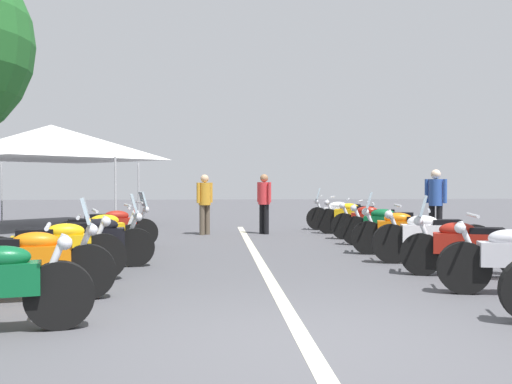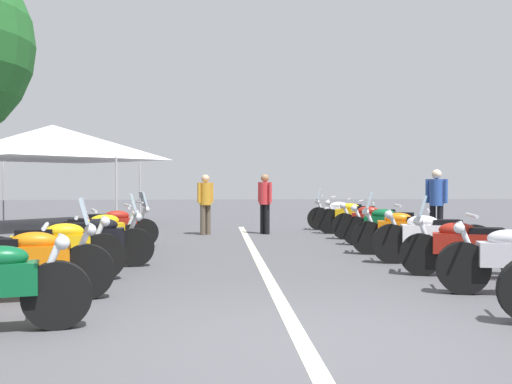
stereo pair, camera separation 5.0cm
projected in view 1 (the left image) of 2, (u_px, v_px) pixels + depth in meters
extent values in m
plane|color=#4C4C51|center=(306.00, 344.00, 4.92)|extent=(80.00, 80.00, 0.00)
cube|color=beige|center=(262.00, 266.00, 9.43)|extent=(16.39, 0.16, 0.01)
cylinder|color=black|center=(60.00, 295.00, 5.41)|extent=(0.29, 0.67, 0.65)
ellipsoid|color=#0C592D|center=(1.00, 258.00, 5.25)|extent=(0.38, 0.57, 0.22)
cylinder|color=silver|center=(53.00, 264.00, 5.38)|extent=(0.14, 0.30, 0.58)
cylinder|color=silver|center=(48.00, 226.00, 5.37)|extent=(0.61, 0.18, 0.04)
sphere|color=silver|center=(65.00, 243.00, 5.41)|extent=(0.14, 0.14, 0.14)
cylinder|color=black|center=(88.00, 272.00, 6.79)|extent=(0.26, 0.68, 0.66)
cube|color=orange|center=(19.00, 259.00, 6.59)|extent=(0.50, 1.19, 0.30)
ellipsoid|color=orange|center=(36.00, 241.00, 6.63)|extent=(0.36, 0.56, 0.22)
cylinder|color=silver|center=(82.00, 247.00, 6.77)|extent=(0.12, 0.30, 0.58)
cylinder|color=silver|center=(79.00, 217.00, 6.75)|extent=(0.62, 0.16, 0.04)
sphere|color=silver|center=(92.00, 230.00, 6.80)|extent=(0.14, 0.14, 0.14)
cube|color=silver|center=(86.00, 211.00, 6.77)|extent=(0.38, 0.19, 0.32)
cylinder|color=black|center=(102.00, 257.00, 8.09)|extent=(0.33, 0.68, 0.67)
cube|color=#EAB214|center=(52.00, 246.00, 7.85)|extent=(0.57, 1.07, 0.30)
ellipsoid|color=#EAB214|center=(65.00, 231.00, 7.91)|extent=(0.40, 0.57, 0.22)
cube|color=black|center=(34.00, 234.00, 7.76)|extent=(0.39, 0.53, 0.12)
cylinder|color=silver|center=(98.00, 236.00, 8.07)|extent=(0.15, 0.30, 0.58)
cylinder|color=silver|center=(95.00, 211.00, 8.05)|extent=(0.60, 0.22, 0.04)
sphere|color=silver|center=(106.00, 222.00, 8.10)|extent=(0.14, 0.14, 0.14)
cylinder|color=silver|center=(20.00, 266.00, 7.87)|extent=(0.24, 0.55, 0.08)
cylinder|color=black|center=(135.00, 247.00, 9.41)|extent=(0.25, 0.65, 0.64)
cylinder|color=black|center=(44.00, 250.00, 9.05)|extent=(0.25, 0.65, 0.64)
cube|color=black|center=(90.00, 238.00, 9.23)|extent=(0.47, 1.11, 0.30)
ellipsoid|color=black|center=(102.00, 225.00, 9.27)|extent=(0.35, 0.56, 0.22)
cube|color=black|center=(76.00, 227.00, 9.17)|extent=(0.34, 0.52, 0.12)
cylinder|color=silver|center=(131.00, 229.00, 9.39)|extent=(0.12, 0.30, 0.58)
cylinder|color=silver|center=(129.00, 208.00, 9.38)|extent=(0.62, 0.15, 0.04)
sphere|color=silver|center=(138.00, 217.00, 9.42)|extent=(0.14, 0.14, 0.14)
cylinder|color=silver|center=(64.00, 254.00, 9.30)|extent=(0.18, 0.56, 0.08)
cube|color=silver|center=(134.00, 203.00, 9.40)|extent=(0.38, 0.19, 0.32)
cylinder|color=black|center=(133.00, 240.00, 10.72)|extent=(0.32, 0.63, 0.62)
cylinder|color=black|center=(54.00, 243.00, 10.19)|extent=(0.32, 0.63, 0.62)
cube|color=#EAB214|center=(95.00, 232.00, 10.45)|extent=(0.60, 1.10, 0.30)
ellipsoid|color=#EAB214|center=(105.00, 220.00, 10.52)|extent=(0.41, 0.58, 0.22)
cube|color=black|center=(82.00, 222.00, 10.37)|extent=(0.40, 0.54, 0.12)
cylinder|color=silver|center=(130.00, 224.00, 10.70)|extent=(0.16, 0.30, 0.58)
cylinder|color=silver|center=(127.00, 205.00, 10.67)|extent=(0.60, 0.23, 0.04)
sphere|color=silver|center=(136.00, 213.00, 10.73)|extent=(0.14, 0.14, 0.14)
cylinder|color=silver|center=(70.00, 246.00, 10.47)|extent=(0.25, 0.55, 0.08)
cylinder|color=black|center=(144.00, 233.00, 12.31)|extent=(0.34, 0.62, 0.61)
cylinder|color=black|center=(70.00, 235.00, 11.67)|extent=(0.34, 0.62, 0.61)
cube|color=maroon|center=(108.00, 225.00, 11.99)|extent=(0.67, 1.19, 0.30)
ellipsoid|color=maroon|center=(116.00, 216.00, 12.06)|extent=(0.42, 0.58, 0.22)
cube|color=black|center=(97.00, 217.00, 11.89)|extent=(0.41, 0.54, 0.12)
cylinder|color=silver|center=(141.00, 219.00, 12.28)|extent=(0.17, 0.30, 0.58)
cylinder|color=silver|center=(139.00, 202.00, 12.26)|extent=(0.60, 0.25, 0.04)
sphere|color=silver|center=(146.00, 209.00, 12.32)|extent=(0.14, 0.14, 0.14)
cylinder|color=silver|center=(84.00, 238.00, 11.97)|extent=(0.27, 0.54, 0.08)
cube|color=silver|center=(143.00, 199.00, 12.29)|extent=(0.38, 0.24, 0.32)
cylinder|color=black|center=(464.00, 268.00, 7.11)|extent=(0.29, 0.67, 0.66)
ellipsoid|color=silver|center=(510.00, 238.00, 7.02)|extent=(0.37, 0.57, 0.22)
cylinder|color=silver|center=(469.00, 244.00, 7.10)|extent=(0.14, 0.30, 0.58)
cylinder|color=silver|center=(473.00, 215.00, 7.08)|extent=(0.61, 0.18, 0.04)
sphere|color=silver|center=(460.00, 228.00, 7.11)|extent=(0.14, 0.14, 0.14)
cylinder|color=black|center=(422.00, 254.00, 8.53)|extent=(0.35, 0.64, 0.63)
cube|color=maroon|center=(470.00, 244.00, 8.34)|extent=(0.62, 1.07, 0.30)
ellipsoid|color=maroon|center=(457.00, 230.00, 8.39)|extent=(0.42, 0.58, 0.22)
cube|color=black|center=(486.00, 232.00, 8.28)|extent=(0.41, 0.54, 0.12)
cylinder|color=silver|center=(426.00, 234.00, 8.51)|extent=(0.16, 0.30, 0.58)
cylinder|color=silver|center=(429.00, 210.00, 8.49)|extent=(0.60, 0.25, 0.04)
sphere|color=silver|center=(418.00, 221.00, 8.54)|extent=(0.14, 0.14, 0.14)
cylinder|color=silver|center=(502.00, 265.00, 8.06)|extent=(0.26, 0.54, 0.08)
cube|color=silver|center=(423.00, 206.00, 8.51)|extent=(0.38, 0.24, 0.32)
cylinder|color=black|center=(392.00, 244.00, 9.79)|extent=(0.24, 0.69, 0.68)
cylinder|color=black|center=(475.00, 244.00, 9.68)|extent=(0.24, 0.69, 0.68)
cube|color=white|center=(433.00, 233.00, 9.74)|extent=(0.44, 1.10, 0.30)
ellipsoid|color=white|center=(423.00, 222.00, 9.75)|extent=(0.34, 0.55, 0.22)
cube|color=black|center=(446.00, 223.00, 9.71)|extent=(0.33, 0.51, 0.12)
cylinder|color=silver|center=(395.00, 226.00, 9.78)|extent=(0.11, 0.30, 0.58)
cylinder|color=silver|center=(398.00, 205.00, 9.77)|extent=(0.62, 0.13, 0.04)
sphere|color=silver|center=(389.00, 215.00, 9.79)|extent=(0.14, 0.14, 0.14)
cylinder|color=silver|center=(461.00, 251.00, 9.53)|extent=(0.16, 0.56, 0.08)
cylinder|color=black|center=(368.00, 238.00, 11.00)|extent=(0.29, 0.66, 0.64)
cylinder|color=black|center=(448.00, 239.00, 10.76)|extent=(0.29, 0.66, 0.64)
cube|color=orange|center=(408.00, 229.00, 10.88)|extent=(0.54, 1.17, 0.30)
ellipsoid|color=orange|center=(398.00, 218.00, 10.90)|extent=(0.37, 0.57, 0.22)
cube|color=black|center=(419.00, 220.00, 10.84)|extent=(0.37, 0.53, 0.12)
cylinder|color=silver|center=(371.00, 222.00, 10.99)|extent=(0.14, 0.30, 0.58)
cylinder|color=silver|center=(373.00, 204.00, 10.97)|extent=(0.61, 0.18, 0.04)
sphere|color=silver|center=(365.00, 212.00, 11.00)|extent=(0.14, 0.14, 0.14)
cylinder|color=silver|center=(433.00, 245.00, 10.63)|extent=(0.21, 0.55, 0.08)
cube|color=silver|center=(369.00, 200.00, 10.98)|extent=(0.38, 0.20, 0.32)
cylinder|color=black|center=(356.00, 231.00, 12.58)|extent=(0.37, 0.65, 0.64)
cylinder|color=black|center=(428.00, 233.00, 12.11)|extent=(0.37, 0.65, 0.64)
cube|color=#0C592D|center=(391.00, 223.00, 12.34)|extent=(0.69, 1.19, 0.30)
ellipsoid|color=#0C592D|center=(383.00, 214.00, 12.39)|extent=(0.43, 0.58, 0.22)
cube|color=black|center=(402.00, 215.00, 12.27)|extent=(0.42, 0.54, 0.12)
cylinder|color=silver|center=(359.00, 217.00, 12.56)|extent=(0.17, 0.29, 0.58)
cylinder|color=silver|center=(360.00, 201.00, 12.54)|extent=(0.59, 0.27, 0.04)
sphere|color=silver|center=(354.00, 208.00, 12.58)|extent=(0.14, 0.14, 0.14)
cylinder|color=silver|center=(413.00, 237.00, 12.04)|extent=(0.28, 0.54, 0.08)
cylinder|color=black|center=(344.00, 226.00, 13.87)|extent=(0.32, 0.65, 0.64)
cylinder|color=black|center=(406.00, 227.00, 13.55)|extent=(0.32, 0.65, 0.64)
cube|color=maroon|center=(375.00, 219.00, 13.71)|extent=(0.59, 1.15, 0.30)
ellipsoid|color=maroon|center=(367.00, 211.00, 13.74)|extent=(0.40, 0.57, 0.22)
cube|color=black|center=(384.00, 212.00, 13.66)|extent=(0.39, 0.53, 0.12)
cylinder|color=silver|center=(347.00, 214.00, 13.85)|extent=(0.15, 0.30, 0.58)
cylinder|color=silver|center=(348.00, 199.00, 13.84)|extent=(0.61, 0.22, 0.04)
sphere|color=silver|center=(342.00, 206.00, 13.87)|extent=(0.14, 0.14, 0.14)
cylinder|color=silver|center=(394.00, 232.00, 13.44)|extent=(0.23, 0.55, 0.08)
cylinder|color=black|center=(329.00, 221.00, 15.36)|extent=(0.38, 0.68, 0.68)
cylinder|color=black|center=(384.00, 222.00, 14.90)|extent=(0.38, 0.68, 0.68)
cube|color=#EAB214|center=(356.00, 215.00, 15.13)|extent=(0.68, 1.14, 0.30)
ellipsoid|color=#EAB214|center=(349.00, 207.00, 15.18)|extent=(0.44, 0.58, 0.22)
cube|color=black|center=(364.00, 208.00, 15.06)|extent=(0.42, 0.54, 0.12)
cylinder|color=silver|center=(331.00, 210.00, 15.33)|extent=(0.17, 0.29, 0.58)
cylinder|color=silver|center=(332.00, 197.00, 15.31)|extent=(0.59, 0.27, 0.04)
sphere|color=silver|center=(327.00, 203.00, 15.36)|extent=(0.14, 0.14, 0.14)
cylinder|color=silver|center=(372.00, 226.00, 14.83)|extent=(0.28, 0.54, 0.08)
cylinder|color=black|center=(318.00, 219.00, 16.53)|extent=(0.28, 0.68, 0.67)
cylinder|color=black|center=(371.00, 219.00, 16.32)|extent=(0.28, 0.68, 0.67)
cube|color=white|center=(344.00, 213.00, 16.42)|extent=(0.52, 1.19, 0.30)
ellipsoid|color=white|center=(338.00, 206.00, 16.44)|extent=(0.36, 0.56, 0.22)
cube|color=black|center=(352.00, 206.00, 16.39)|extent=(0.36, 0.52, 0.12)
cylinder|color=silver|center=(320.00, 208.00, 16.52)|extent=(0.13, 0.30, 0.58)
cylinder|color=silver|center=(321.00, 196.00, 16.51)|extent=(0.61, 0.17, 0.04)
sphere|color=silver|center=(316.00, 201.00, 16.53)|extent=(0.14, 0.14, 0.14)
cylinder|color=silver|center=(361.00, 223.00, 16.19)|extent=(0.20, 0.55, 0.08)
cube|color=silver|center=(319.00, 193.00, 16.52)|extent=(0.38, 0.20, 0.32)
cylinder|color=black|center=(262.00, 219.00, 15.33)|extent=(0.14, 0.14, 0.80)
cylinder|color=black|center=(266.00, 219.00, 15.19)|extent=(0.14, 0.14, 0.80)
cylinder|color=red|center=(264.00, 193.00, 15.25)|extent=(0.32, 0.32, 0.60)
cylinder|color=red|center=(259.00, 192.00, 15.42)|extent=(0.09, 0.09, 0.54)
cylinder|color=red|center=(269.00, 192.00, 15.08)|extent=(0.09, 0.09, 0.54)
sphere|color=#9E704C|center=(264.00, 178.00, 15.24)|extent=(0.22, 0.22, 0.22)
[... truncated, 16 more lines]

